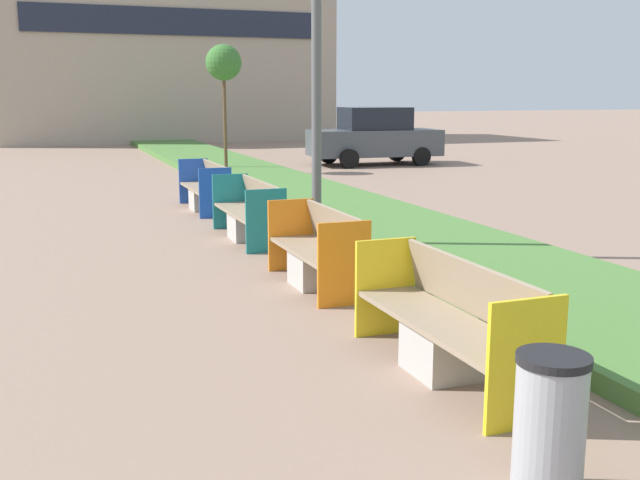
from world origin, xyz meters
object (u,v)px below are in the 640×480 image
Objects in this scene: bench_blue_frame at (206,191)px; parked_car_distant at (374,137)px; bench_teal_frame at (249,216)px; bench_yellow_frame at (448,330)px; bench_orange_frame at (318,257)px; litter_bin at (550,426)px; sapling_tree_far at (224,64)px.

parked_car_distant is at bearing 46.76° from bench_blue_frame.
bench_teal_frame is at bearing -89.99° from bench_blue_frame.
parked_car_distant is (7.21, 17.22, 0.54)m from bench_yellow_frame.
bench_orange_frame and bench_blue_frame have the same top height.
parked_car_distant reaches higher than bench_orange_frame.
bench_teal_frame is (0.00, 3.16, 0.01)m from bench_orange_frame.
bench_yellow_frame reaches higher than litter_bin.
bench_teal_frame is 3.31m from bench_blue_frame.
sapling_tree_far reaches higher than litter_bin.
sapling_tree_far is (2.05, 6.84, 2.76)m from bench_blue_frame.
parked_car_distant reaches higher than litter_bin.
parked_car_distant is at bearing 68.20° from litter_bin.
litter_bin is 0.23× the size of sapling_tree_far.
bench_yellow_frame is 0.62× the size of sapling_tree_far.
bench_yellow_frame is at bearing 76.97° from litter_bin.
bench_teal_frame is at bearing -119.64° from parked_car_distant.
sapling_tree_far reaches higher than bench_orange_frame.
bench_blue_frame is at bearing -129.59° from parked_car_distant.
bench_yellow_frame is at bearing -89.99° from bench_teal_frame.
litter_bin is 18.66m from sapling_tree_far.
litter_bin is at bearing -93.10° from bench_teal_frame.
bench_yellow_frame and bench_orange_frame have the same top height.
litter_bin is at bearing -97.74° from sapling_tree_far.
bench_yellow_frame is 1.06× the size of bench_blue_frame.
sapling_tree_far is 0.86× the size of parked_car_distant.
bench_yellow_frame and bench_blue_frame have the same top height.
sapling_tree_far is (2.05, 16.39, 2.75)m from bench_yellow_frame.
litter_bin is at bearing -95.00° from bench_orange_frame.
bench_yellow_frame is 18.67m from parked_car_distant.
bench_yellow_frame is 16.74m from sapling_tree_far.
bench_yellow_frame is 9.55m from bench_blue_frame.
bench_orange_frame is at bearing 90.09° from bench_yellow_frame.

